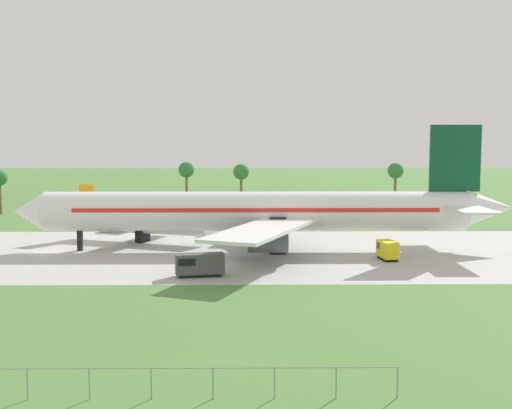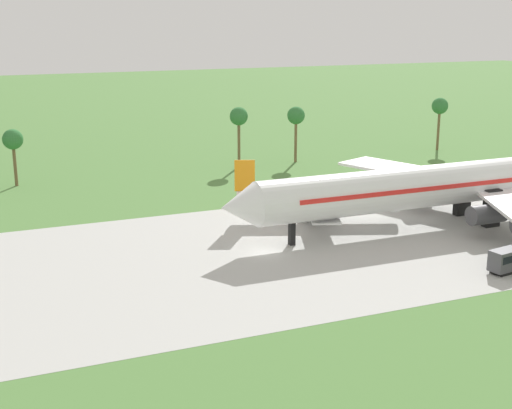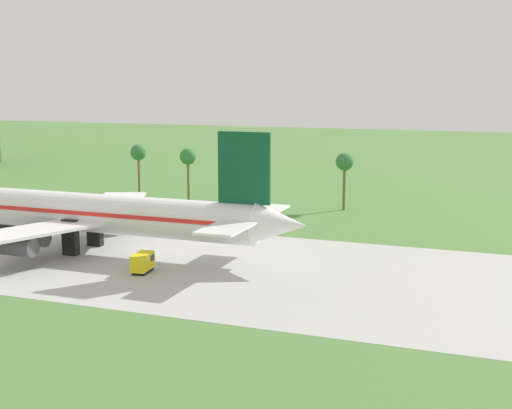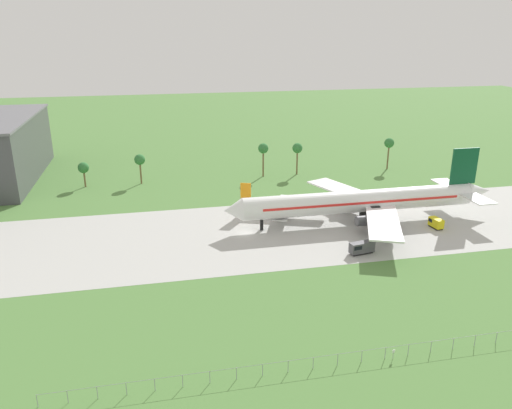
% 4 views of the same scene
% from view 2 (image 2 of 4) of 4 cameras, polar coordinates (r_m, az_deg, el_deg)
% --- Properties ---
extents(ground_plane, '(600.00, 600.00, 0.00)m').
position_cam_2_polar(ground_plane, '(91.31, 0.74, -3.90)').
color(ground_plane, '#517F3D').
extents(taxiway_strip, '(320.00, 44.00, 0.02)m').
position_cam_2_polar(taxiway_strip, '(91.30, 0.74, -3.89)').
color(taxiway_strip, '#B2B2AD').
rests_on(taxiway_strip, ground_plane).
extents(jet_airliner, '(76.12, 51.74, 19.12)m').
position_cam_2_polar(jet_airliner, '(107.92, 16.74, 1.74)').
color(jet_airliner, white).
rests_on(jet_airliner, ground_plane).
extents(regional_aircraft, '(23.39, 21.40, 9.32)m').
position_cam_2_polar(regional_aircraft, '(104.40, 4.91, 0.24)').
color(regional_aircraft, white).
rests_on(regional_aircraft, ground_plane).
extents(fuel_truck, '(6.24, 2.98, 2.87)m').
position_cam_2_polar(fuel_truck, '(89.61, 19.66, -4.15)').
color(fuel_truck, black).
rests_on(fuel_truck, ground_plane).
extents(palm_tree_row, '(112.04, 3.60, 11.96)m').
position_cam_2_polar(palm_tree_row, '(138.36, -4.61, 6.27)').
color(palm_tree_row, brown).
rests_on(palm_tree_row, ground_plane).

